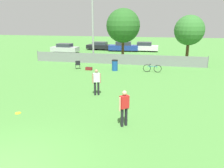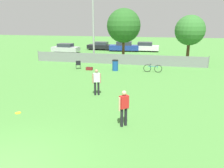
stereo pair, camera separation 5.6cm
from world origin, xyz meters
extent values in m
cube|color=gray|center=(0.00, 18.00, 0.55)|extent=(18.56, 0.03, 1.10)
cylinder|color=slate|center=(-9.28, 18.00, 0.61)|extent=(0.07, 0.07, 1.21)
cylinder|color=slate|center=(9.28, 18.00, 0.61)|extent=(0.07, 0.07, 1.21)
cylinder|color=#9E9EA3|center=(-2.70, 18.60, 3.64)|extent=(0.20, 0.20, 7.27)
cylinder|color=brown|center=(0.32, 20.49, 1.27)|extent=(0.32, 0.32, 2.54)
sphere|color=#286023|center=(0.32, 20.49, 3.98)|extent=(3.83, 3.83, 3.83)
cylinder|color=brown|center=(7.47, 20.01, 1.19)|extent=(0.32, 0.32, 2.38)
sphere|color=#33702D|center=(7.47, 20.01, 3.55)|extent=(3.13, 3.13, 3.13)
cylinder|color=black|center=(3.11, 3.84, 0.43)|extent=(0.13, 0.13, 0.86)
cylinder|color=black|center=(3.26, 3.99, 0.43)|extent=(0.13, 0.13, 0.86)
cube|color=red|center=(3.19, 3.92, 1.14)|extent=(0.43, 0.43, 0.56)
sphere|color=#D8AD8C|center=(3.19, 3.92, 1.55)|extent=(0.20, 0.20, 0.20)
cylinder|color=#D8AD8C|center=(3.02, 3.75, 1.08)|extent=(0.08, 0.08, 0.61)
cylinder|color=#D8AD8C|center=(3.35, 4.08, 1.08)|extent=(0.08, 0.08, 0.61)
cylinder|color=black|center=(0.73, 7.67, 0.43)|extent=(0.13, 0.13, 0.86)
cylinder|color=black|center=(0.93, 7.76, 0.43)|extent=(0.13, 0.13, 0.86)
cube|color=silver|center=(0.83, 7.72, 1.14)|extent=(0.44, 0.35, 0.56)
sphere|color=tan|center=(0.83, 7.72, 1.55)|extent=(0.20, 0.20, 0.20)
cylinder|color=tan|center=(0.62, 7.63, 1.08)|extent=(0.08, 0.08, 0.61)
cylinder|color=tan|center=(1.05, 7.80, 1.08)|extent=(0.08, 0.08, 0.61)
cylinder|color=yellow|center=(-2.28, 4.12, 0.01)|extent=(0.29, 0.29, 0.03)
torus|color=yellow|center=(-2.28, 4.12, 0.01)|extent=(0.29, 0.29, 0.03)
cylinder|color=#333338|center=(-3.07, 15.11, 0.20)|extent=(0.02, 0.02, 0.40)
cylinder|color=#333338|center=(-3.43, 14.93, 0.20)|extent=(0.02, 0.02, 0.40)
cylinder|color=#333338|center=(-2.89, 14.75, 0.20)|extent=(0.02, 0.02, 0.40)
cylinder|color=#333338|center=(-3.25, 14.57, 0.20)|extent=(0.02, 0.02, 0.40)
cube|color=black|center=(-3.16, 14.84, 0.42)|extent=(0.61, 0.61, 0.03)
cube|color=black|center=(-3.06, 14.65, 0.63)|extent=(0.41, 0.23, 0.41)
torus|color=black|center=(3.50, 14.93, 0.35)|extent=(0.69, 0.05, 0.69)
torus|color=black|center=(4.47, 14.94, 0.35)|extent=(0.69, 0.05, 0.69)
cylinder|color=#195999|center=(3.98, 14.94, 0.53)|extent=(0.89, 0.04, 0.04)
cylinder|color=#195999|center=(3.77, 14.94, 0.53)|extent=(0.03, 0.03, 0.36)
cylinder|color=#195999|center=(4.39, 14.94, 0.53)|extent=(0.03, 0.03, 0.32)
cube|color=black|center=(3.77, 14.94, 0.72)|extent=(0.16, 0.06, 0.04)
cylinder|color=black|center=(4.39, 14.94, 0.69)|extent=(0.03, 0.44, 0.03)
cylinder|color=#194C99|center=(0.52, 14.89, 0.47)|extent=(0.54, 0.54, 0.93)
cylinder|color=black|center=(0.52, 14.89, 0.97)|extent=(0.57, 0.57, 0.08)
cube|color=maroon|center=(-1.93, 14.56, 0.14)|extent=(0.61, 0.34, 0.27)
cube|color=black|center=(-1.93, 14.56, 0.29)|extent=(0.52, 0.04, 0.02)
cylinder|color=black|center=(-7.79, 25.73, 0.33)|extent=(0.66, 0.21, 0.66)
cylinder|color=black|center=(-7.85, 24.29, 0.33)|extent=(0.66, 0.21, 0.66)
cylinder|color=black|center=(-10.22, 25.82, 0.33)|extent=(0.66, 0.21, 0.66)
cylinder|color=black|center=(-10.27, 24.38, 0.33)|extent=(0.66, 0.21, 0.66)
cube|color=#B7B7BC|center=(-9.03, 25.06, 0.54)|extent=(3.98, 1.81, 0.64)
cube|color=#2D333D|center=(-9.03, 25.06, 1.09)|extent=(2.09, 1.54, 0.48)
cylinder|color=black|center=(-3.60, 30.20, 0.31)|extent=(0.63, 0.19, 0.63)
cylinder|color=black|center=(-3.64, 28.61, 0.31)|extent=(0.63, 0.19, 0.63)
cylinder|color=black|center=(-6.18, 30.25, 0.31)|extent=(0.63, 0.19, 0.63)
cylinder|color=black|center=(-6.21, 28.66, 0.31)|extent=(0.63, 0.19, 0.63)
cube|color=black|center=(-4.91, 29.43, 0.51)|extent=(4.20, 1.90, 0.60)
cube|color=#2D333D|center=(-4.91, 29.43, 1.04)|extent=(2.20, 1.64, 0.45)
cylinder|color=black|center=(0.38, 29.46, 0.32)|extent=(0.64, 0.22, 0.63)
cylinder|color=black|center=(0.48, 27.96, 0.32)|extent=(0.64, 0.22, 0.63)
cylinder|color=black|center=(-2.37, 29.27, 0.32)|extent=(0.64, 0.22, 0.63)
cylinder|color=black|center=(-2.27, 27.77, 0.32)|extent=(0.64, 0.22, 0.63)
cube|color=navy|center=(-0.95, 28.61, 0.55)|extent=(4.56, 2.03, 0.73)
cube|color=#2D333D|center=(-0.95, 28.61, 1.19)|extent=(2.41, 1.67, 0.55)
cylinder|color=black|center=(3.50, 29.78, 0.33)|extent=(0.67, 0.18, 0.67)
cylinder|color=black|center=(3.50, 28.29, 0.33)|extent=(0.67, 0.18, 0.67)
cylinder|color=black|center=(0.92, 29.77, 0.33)|extent=(0.67, 0.18, 0.67)
cylinder|color=black|center=(0.92, 28.29, 0.33)|extent=(0.67, 0.18, 0.67)
cube|color=white|center=(2.21, 29.03, 0.56)|extent=(4.16, 1.71, 0.69)
cube|color=#2D333D|center=(2.21, 29.03, 1.16)|extent=(2.17, 1.50, 0.51)
camera|label=1|loc=(4.55, -4.83, 4.51)|focal=35.00mm
camera|label=2|loc=(4.61, -4.82, 4.51)|focal=35.00mm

